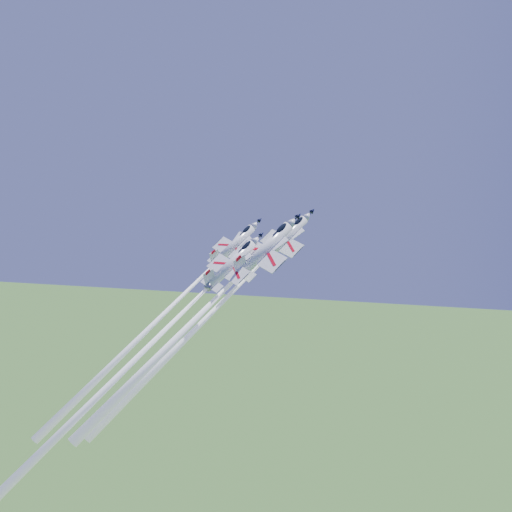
% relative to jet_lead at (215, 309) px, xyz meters
% --- Properties ---
extents(jet_lead, '(29.93, 36.90, 43.03)m').
position_rel_jet_lead_xyz_m(jet_lead, '(0.00, 0.00, 0.00)').
color(jet_lead, white).
extents(jet_left, '(28.22, 35.02, 40.90)m').
position_rel_jet_lead_xyz_m(jet_left, '(-9.53, -3.58, -0.81)').
color(jet_left, white).
extents(jet_right, '(28.58, 34.38, 39.88)m').
position_rel_jet_lead_xyz_m(jet_right, '(-0.38, -7.45, 1.40)').
color(jet_right, white).
extents(jet_slot, '(31.45, 39.21, 45.84)m').
position_rel_jet_lead_xyz_m(jet_slot, '(-9.46, -13.64, -4.59)').
color(jet_slot, white).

